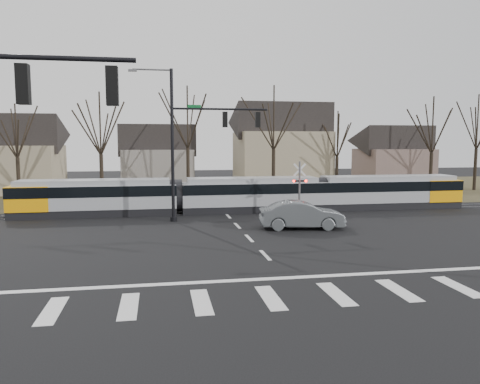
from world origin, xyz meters
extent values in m
plane|color=black|center=(0.00, 0.00, 0.00)|extent=(140.00, 140.00, 0.00)
cube|color=#38331E|center=(0.00, 32.00, 0.01)|extent=(140.00, 28.00, 0.01)
cube|color=silver|center=(-8.40, -4.00, 0.01)|extent=(0.60, 2.60, 0.01)
cube|color=silver|center=(-6.00, -4.00, 0.01)|extent=(0.60, 2.60, 0.01)
cube|color=silver|center=(-3.60, -4.00, 0.01)|extent=(0.60, 2.60, 0.01)
cube|color=silver|center=(-1.20, -4.00, 0.01)|extent=(0.60, 2.60, 0.01)
cube|color=silver|center=(1.20, -4.00, 0.01)|extent=(0.60, 2.60, 0.01)
cube|color=silver|center=(3.60, -4.00, 0.01)|extent=(0.60, 2.60, 0.01)
cube|color=silver|center=(6.00, -4.00, 0.01)|extent=(0.60, 2.60, 0.01)
cube|color=silver|center=(0.00, -1.80, 0.01)|extent=(28.00, 0.35, 0.01)
cube|color=silver|center=(0.00, 2.00, 0.01)|extent=(0.18, 2.00, 0.01)
cube|color=silver|center=(0.00, 6.00, 0.01)|extent=(0.18, 2.00, 0.01)
cube|color=silver|center=(0.00, 10.00, 0.01)|extent=(0.18, 2.00, 0.01)
cube|color=silver|center=(0.00, 14.00, 0.01)|extent=(0.18, 2.00, 0.01)
cube|color=silver|center=(0.00, 18.00, 0.01)|extent=(0.18, 2.00, 0.01)
cube|color=silver|center=(0.00, 22.00, 0.01)|extent=(0.18, 2.00, 0.01)
cube|color=silver|center=(0.00, 26.00, 0.01)|extent=(0.18, 2.00, 0.01)
cube|color=silver|center=(0.00, 30.00, 0.01)|extent=(0.18, 2.00, 0.01)
cube|color=#59595E|center=(0.00, 15.10, 0.03)|extent=(90.00, 0.12, 0.06)
cube|color=#59595E|center=(0.00, 16.50, 0.03)|extent=(90.00, 0.12, 0.06)
cube|color=gray|center=(-9.57, 16.00, 1.32)|extent=(11.76, 2.53, 2.64)
cube|color=black|center=(-9.57, 16.00, 1.85)|extent=(11.78, 2.57, 0.77)
cube|color=#FFA407|center=(-14.01, 16.00, 1.40)|extent=(2.90, 2.59, 1.76)
cube|color=gray|center=(2.19, 16.00, 1.32)|extent=(10.86, 2.53, 2.64)
cube|color=black|center=(2.19, 16.00, 1.85)|extent=(10.88, 2.57, 0.77)
cube|color=gray|center=(13.50, 16.00, 1.32)|extent=(11.76, 2.53, 2.64)
cube|color=black|center=(13.50, 16.00, 1.85)|extent=(11.78, 2.57, 0.77)
cube|color=#FFA407|center=(17.93, 16.00, 1.40)|extent=(2.90, 2.59, 1.76)
imported|color=#52575A|center=(3.78, 8.35, 0.86)|extent=(3.15, 5.68, 1.72)
cylinder|color=black|center=(-8.75, -6.00, 7.60)|extent=(6.50, 0.14, 0.14)
cube|color=black|center=(-8.43, -6.00, 6.90)|extent=(0.32, 0.32, 1.05)
sphere|color=#FF0C07|center=(-8.43, -6.00, 7.23)|extent=(0.22, 0.22, 0.22)
cube|color=black|center=(-6.15, -6.00, 6.90)|extent=(0.32, 0.32, 1.05)
sphere|color=#FF0C07|center=(-6.15, -6.00, 7.23)|extent=(0.22, 0.22, 0.22)
cylinder|color=black|center=(-4.00, 12.50, 5.10)|extent=(0.22, 0.22, 10.20)
cylinder|color=black|center=(-4.00, 12.50, 0.15)|extent=(0.44, 0.44, 0.30)
cylinder|color=black|center=(-0.75, 12.50, 7.60)|extent=(6.50, 0.14, 0.14)
cube|color=#0C5926|center=(-2.50, 12.50, 7.75)|extent=(0.90, 0.03, 0.22)
cube|color=black|center=(-0.42, 12.50, 6.90)|extent=(0.32, 0.32, 1.05)
sphere|color=#FF0C07|center=(-0.42, 12.50, 7.23)|extent=(0.22, 0.22, 0.22)
cube|color=black|center=(1.85, 12.50, 6.90)|extent=(0.32, 0.32, 1.05)
sphere|color=#FF0C07|center=(1.85, 12.50, 7.23)|extent=(0.22, 0.22, 0.22)
cube|color=#59595B|center=(-6.50, 12.50, 10.02)|extent=(0.55, 0.22, 0.14)
cylinder|color=#59595B|center=(5.00, 12.80, 2.00)|extent=(0.14, 0.14, 4.00)
cylinder|color=#59595B|center=(5.00, 12.80, 0.10)|extent=(0.36, 0.36, 0.20)
cube|color=silver|center=(5.00, 12.80, 3.40)|extent=(0.95, 0.04, 0.95)
cube|color=silver|center=(5.00, 12.80, 3.40)|extent=(0.95, 0.04, 0.95)
cube|color=black|center=(5.00, 12.80, 2.60)|extent=(1.00, 0.10, 0.12)
sphere|color=#FF0C07|center=(4.55, 12.72, 2.60)|extent=(0.18, 0.18, 0.18)
sphere|color=#FF0C07|center=(5.45, 12.72, 2.60)|extent=(0.18, 0.18, 0.18)
cube|color=gray|center=(-20.00, 34.00, 2.50)|extent=(9.00, 8.00, 5.00)
cube|color=slate|center=(-5.00, 36.00, 2.25)|extent=(8.00, 7.00, 4.50)
cube|color=gray|center=(9.00, 33.00, 3.25)|extent=(10.00, 8.00, 6.50)
cube|color=brown|center=(24.00, 35.00, 2.25)|extent=(8.00, 7.00, 4.50)
camera|label=1|loc=(-4.95, -19.32, 5.39)|focal=35.00mm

